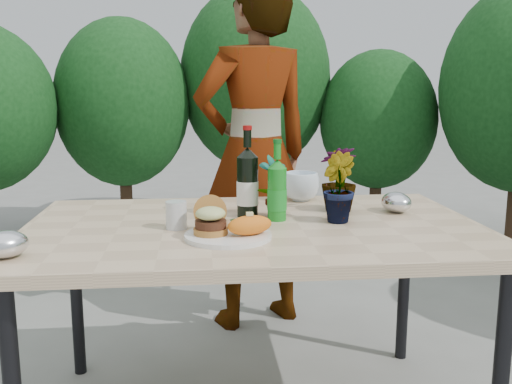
{
  "coord_description": "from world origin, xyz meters",
  "views": [
    {
      "loc": [
        -0.19,
        -1.95,
        1.23
      ],
      "look_at": [
        0.0,
        -0.08,
        0.88
      ],
      "focal_mm": 40.0,
      "sensor_mm": 36.0,
      "label": 1
    }
  ],
  "objects": [
    {
      "name": "wine_bottle",
      "position": [
        -0.01,
        0.13,
        0.87
      ],
      "size": [
        0.08,
        0.08,
        0.34
      ],
      "rotation": [
        0.0,
        0.0,
        -0.17
      ],
      "color": "black",
      "rests_on": "patio_table"
    },
    {
      "name": "seedling_right",
      "position": [
        0.35,
        0.19,
        0.88
      ],
      "size": [
        0.17,
        0.17,
        0.25
      ],
      "primitive_type": "imported",
      "rotation": [
        0.0,
        0.0,
        3.4
      ],
      "color": "#255F20",
      "rests_on": "patio_table"
    },
    {
      "name": "blue_bowl",
      "position": [
        0.24,
        0.4,
        0.81
      ],
      "size": [
        0.19,
        0.19,
        0.12
      ],
      "primitive_type": "imported",
      "rotation": [
        0.0,
        0.0,
        0.24
      ],
      "color": "white",
      "rests_on": "patio_table"
    },
    {
      "name": "person",
      "position": [
        0.09,
        0.91,
        0.89
      ],
      "size": [
        0.76,
        0.64,
        1.78
      ],
      "primitive_type": "imported",
      "rotation": [
        0.0,
        0.0,
        3.53
      ],
      "color": "#8F5B47",
      "rests_on": "ground"
    },
    {
      "name": "sweet_potato",
      "position": [
        -0.03,
        -0.2,
        0.8
      ],
      "size": [
        0.17,
        0.12,
        0.06
      ],
      "primitive_type": "ellipsoid",
      "rotation": [
        0.0,
        0.0,
        0.35
      ],
      "color": "orange",
      "rests_on": "dinner_plate"
    },
    {
      "name": "patio_table",
      "position": [
        0.0,
        0.0,
        0.69
      ],
      "size": [
        1.6,
        1.0,
        0.75
      ],
      "color": "tan",
      "rests_on": "ground"
    },
    {
      "name": "shrub_hedge",
      "position": [
        0.17,
        1.59,
        1.12
      ],
      "size": [
        6.84,
        5.06,
        2.09
      ],
      "color": "#382316",
      "rests_on": "ground"
    },
    {
      "name": "plastic_cup",
      "position": [
        -0.27,
        -0.04,
        0.8
      ],
      "size": [
        0.07,
        0.07,
        0.09
      ],
      "primitive_type": "cylinder",
      "color": "silver",
      "rests_on": "patio_table"
    },
    {
      "name": "foil_packet_right",
      "position": [
        0.57,
        0.14,
        0.79
      ],
      "size": [
        0.13,
        0.15,
        0.08
      ],
      "primitive_type": "ellipsoid",
      "rotation": [
        0.0,
        0.0,
        1.77
      ],
      "color": "silver",
      "rests_on": "patio_table"
    },
    {
      "name": "sparkling_water",
      "position": [
        0.09,
        0.05,
        0.86
      ],
      "size": [
        0.07,
        0.07,
        0.29
      ],
      "rotation": [
        0.0,
        0.0,
        -0.4
      ],
      "color": "#177E1E",
      "rests_on": "patio_table"
    },
    {
      "name": "seedling_left",
      "position": [
        0.09,
        0.11,
        0.86
      ],
      "size": [
        0.15,
        0.13,
        0.23
      ],
      "primitive_type": "imported",
      "rotation": [
        0.0,
        0.0,
        0.54
      ],
      "color": "#2B5A1F",
      "rests_on": "patio_table"
    },
    {
      "name": "burger_stack",
      "position": [
        -0.16,
        -0.16,
        0.81
      ],
      "size": [
        0.11,
        0.16,
        0.11
      ],
      "color": "#B7722D",
      "rests_on": "dinner_plate"
    },
    {
      "name": "grilled_veg",
      "position": [
        -0.08,
        -0.09,
        0.78
      ],
      "size": [
        0.08,
        0.05,
        0.03
      ],
      "color": "olive",
      "rests_on": "dinner_plate"
    },
    {
      "name": "seedling_mid",
      "position": [
        0.3,
        0.01,
        0.87
      ],
      "size": [
        0.14,
        0.16,
        0.25
      ],
      "primitive_type": "imported",
      "rotation": [
        0.0,
        0.0,
        1.78
      ],
      "color": "#295B1F",
      "rests_on": "patio_table"
    },
    {
      "name": "dinner_plate",
      "position": [
        -0.1,
        -0.18,
        0.76
      ],
      "size": [
        0.28,
        0.28,
        0.01
      ],
      "primitive_type": "cylinder",
      "color": "white",
      "rests_on": "patio_table"
    },
    {
      "name": "foil_packet_left",
      "position": [
        -0.74,
        -0.33,
        0.79
      ],
      "size": [
        0.17,
        0.16,
        0.08
      ],
      "primitive_type": "ellipsoid",
      "rotation": [
        0.0,
        0.0,
        0.5
      ],
      "color": "silver",
      "rests_on": "patio_table"
    }
  ]
}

